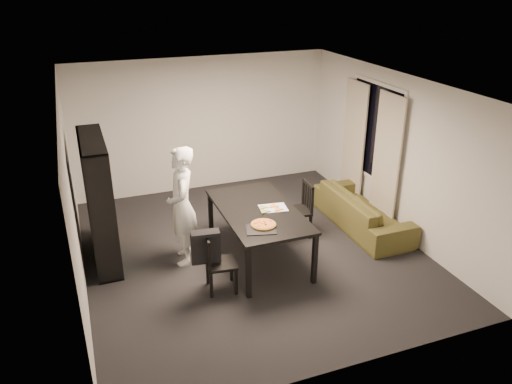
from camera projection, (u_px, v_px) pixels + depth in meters
name	position (u px, v px, depth m)	size (l,w,h in m)	color
room	(251.00, 174.00, 7.32)	(5.01, 5.51, 2.61)	black
window_pane	(375.00, 132.00, 8.55)	(0.02, 1.40, 1.60)	black
window_frame	(375.00, 132.00, 8.55)	(0.03, 1.52, 1.72)	white
curtain_left	(386.00, 161.00, 8.22)	(0.03, 0.70, 2.25)	#BDB6A2
curtain_right	(354.00, 143.00, 9.11)	(0.03, 0.70, 2.25)	#BDB6A2
bookshelf	(99.00, 201.00, 7.29)	(0.35, 1.50, 1.90)	black
dining_table	(258.00, 214.00, 7.37)	(1.08, 1.94, 0.81)	black
chair_left	(215.00, 259.00, 6.69)	(0.44, 0.44, 0.85)	black
chair_right	(301.00, 206.00, 8.12)	(0.45, 0.45, 0.92)	black
draped_jacket	(206.00, 246.00, 6.58)	(0.40, 0.21, 0.47)	black
person	(182.00, 206.00, 7.24)	(0.66, 0.43, 1.80)	white
baking_tray	(261.00, 229.00, 6.77)	(0.40, 0.32, 0.01)	black
pepperoni_pizza	(263.00, 224.00, 6.85)	(0.35, 0.35, 0.03)	olive
kitchen_towel	(273.00, 208.00, 7.38)	(0.40, 0.30, 0.01)	white
pizza_slices	(270.00, 208.00, 7.35)	(0.37, 0.31, 0.01)	gold
sofa	(362.00, 210.00, 8.47)	(2.09, 0.82, 0.61)	#46411C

